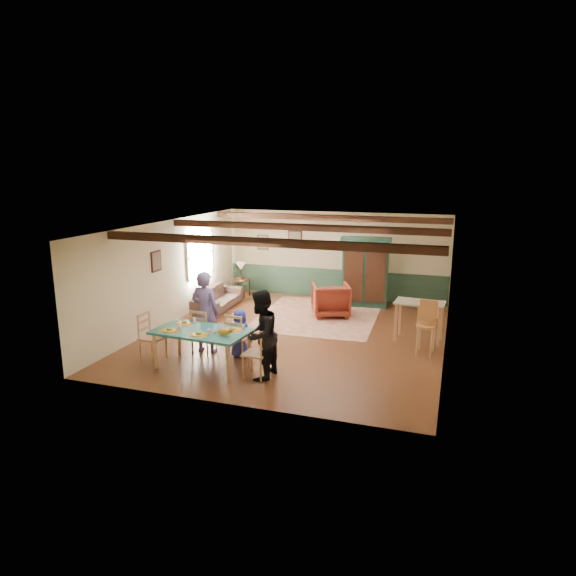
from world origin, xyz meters
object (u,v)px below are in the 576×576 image
(person_man, at_px, (205,312))
(person_child, at_px, (240,333))
(counter_table, at_px, (419,321))
(table_lamp, at_px, (241,271))
(dining_chair_far_left, at_px, (204,331))
(armchair, at_px, (331,300))
(dining_chair_end_right, at_px, (256,352))
(dining_chair_end_left, at_px, (153,337))
(bar_stool_right, at_px, (426,328))
(dining_table, at_px, (202,349))
(sofa, at_px, (218,298))
(bar_stool_left, at_px, (425,332))
(end_table, at_px, (241,288))
(person_woman, at_px, (261,335))
(armoire, at_px, (365,272))
(dining_chair_far_right, at_px, (238,336))
(cat, at_px, (224,331))

(person_man, relative_size, person_child, 1.72)
(counter_table, bearing_deg, table_lamp, 155.21)
(dining_chair_far_left, distance_m, person_man, 0.42)
(table_lamp, bearing_deg, person_man, -75.35)
(counter_table, bearing_deg, armchair, 151.11)
(dining_chair_end_right, distance_m, counter_table, 4.33)
(dining_chair_end_left, height_order, bar_stool_right, bar_stool_right)
(dining_table, distance_m, person_man, 1.08)
(dining_chair_end_left, height_order, sofa, dining_chair_end_left)
(person_child, xyz_separation_m, armchair, (1.10, 3.71, -0.08))
(person_man, relative_size, bar_stool_left, 1.69)
(dining_chair_end_left, bearing_deg, end_table, 8.64)
(dining_chair_end_right, distance_m, person_man, 1.90)
(person_woman, xyz_separation_m, counter_table, (2.74, 3.27, -0.41))
(dining_chair_end_left, distance_m, armoire, 6.80)
(dining_chair_far_left, height_order, table_lamp, table_lamp)
(dining_table, xyz_separation_m, table_lamp, (-1.65, 5.80, 0.43))
(armoire, bearing_deg, end_table, 175.80)
(end_table, height_order, bar_stool_right, bar_stool_right)
(person_man, bearing_deg, dining_chair_end_left, 46.85)
(dining_chair_far_right, height_order, end_table, dining_chair_far_right)
(armoire, bearing_deg, bar_stool_right, -66.14)
(dining_chair_end_left, xyz_separation_m, armchair, (2.81, 4.44, -0.05))
(person_child, bearing_deg, sofa, -53.02)
(dining_chair_end_right, xyz_separation_m, counter_table, (2.84, 3.26, -0.03))
(dining_chair_far_left, height_order, dining_chair_end_right, same)
(person_man, relative_size, armoire, 0.90)
(dining_table, bearing_deg, person_woman, -4.38)
(dining_table, relative_size, dining_chair_end_left, 1.89)
(cat, distance_m, end_table, 6.39)
(end_table, xyz_separation_m, counter_table, (5.71, -2.64, 0.19))
(dining_table, xyz_separation_m, armchair, (1.59, 4.53, 0.06))
(person_woman, distance_m, cat, 0.75)
(armchair, bearing_deg, person_woman, 64.65)
(end_table, bearing_deg, dining_chair_end_right, -64.07)
(dining_chair_far_right, height_order, person_child, person_child)
(cat, distance_m, counter_table, 4.83)
(bar_stool_right, bearing_deg, dining_chair_far_left, -154.76)
(cat, relative_size, sofa, 0.18)
(person_child, bearing_deg, dining_chair_end_left, 27.30)
(dining_chair_far_right, xyz_separation_m, bar_stool_right, (3.80, 1.61, 0.08))
(dining_chair_end_left, bearing_deg, table_lamp, 8.64)
(armoire, bearing_deg, counter_table, -62.37)
(person_child, xyz_separation_m, end_table, (-2.14, 4.99, -0.25))
(armoire, distance_m, armchair, 1.63)
(armoire, bearing_deg, dining_chair_end_right, -105.60)
(dining_chair_end_left, bearing_deg, bar_stool_left, -65.22)
(person_woman, height_order, bar_stool_right, person_woman)
(person_child, bearing_deg, armoire, -105.25)
(dining_chair_far_right, distance_m, armoire, 5.49)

